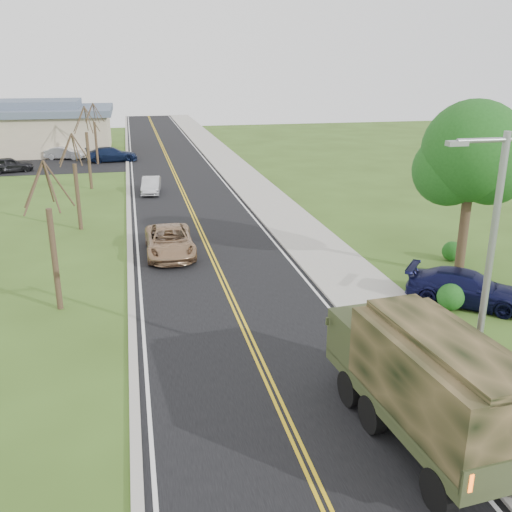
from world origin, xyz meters
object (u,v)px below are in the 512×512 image
object	(u,v)px
pickup_navy	(467,288)
utility_box_far	(484,390)
military_truck	(426,377)
suv_champagne	(170,241)
utility_box_near	(510,425)
sedan_silver	(151,185)

from	to	relation	value
pickup_navy	utility_box_far	world-z (taller)	pickup_navy
military_truck	suv_champagne	bearing A→B (deg)	102.27
suv_champagne	utility_box_near	bearing A→B (deg)	-66.48
pickup_navy	military_truck	bearing A→B (deg)	-178.85
utility_box_far	sedan_silver	bearing A→B (deg)	108.38
military_truck	sedan_silver	distance (m)	32.82
military_truck	sedan_silver	size ratio (longest dim) A/B	1.86
military_truck	utility_box_far	size ratio (longest dim) A/B	10.69
sedan_silver	utility_box_far	world-z (taller)	sedan_silver
suv_champagne	military_truck	bearing A→B (deg)	-72.52
military_truck	suv_champagne	xyz separation A→B (m)	(-5.31, 17.09, -1.20)
sedan_silver	pickup_navy	size ratio (longest dim) A/B	0.77
suv_champagne	utility_box_far	bearing A→B (deg)	-62.93
suv_champagne	sedan_silver	bearing A→B (deg)	91.38
utility_box_far	utility_box_near	bearing A→B (deg)	-99.97
military_truck	utility_box_far	xyz separation A→B (m)	(2.70, 1.28, -1.51)
sedan_silver	utility_box_far	size ratio (longest dim) A/B	5.76
suv_champagne	utility_box_near	world-z (taller)	suv_champagne
utility_box_near	utility_box_far	bearing A→B (deg)	55.96
suv_champagne	pickup_navy	xyz separation A→B (m)	(11.53, -9.15, -0.02)
sedan_silver	suv_champagne	bearing A→B (deg)	-82.86
pickup_navy	suv_champagne	bearing A→B (deg)	90.81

